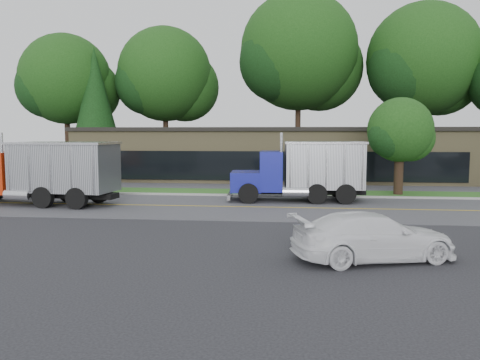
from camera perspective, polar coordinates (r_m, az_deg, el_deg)
The scene contains 16 objects.
ground at distance 15.80m, azimuth -5.96°, elevation -8.35°, with size 140.00×140.00×0.00m, color #36363B.
road at distance 24.50m, azimuth -1.55°, elevation -3.29°, with size 60.00×8.00×0.02m, color slate.
center_line at distance 24.50m, azimuth -1.55°, elevation -3.29°, with size 60.00×0.12×0.01m, color gold.
curb at distance 28.63m, azimuth -0.43°, elevation -1.98°, with size 60.00×0.30×0.12m, color #9E9E99.
grass_verge at distance 30.40m, azimuth -0.04°, elevation -1.53°, with size 60.00×3.40×0.03m, color #286221.
far_parking at distance 35.34m, azimuth 0.83°, elevation -0.51°, with size 60.00×7.00×0.02m, color slate.
strip_mall at distance 41.04m, azimuth 4.40°, elevation 3.14°, with size 32.00×12.00×4.00m, color #897B54.
tree_far_a at distance 52.71m, azimuth -20.27°, elevation 10.96°, with size 9.85×9.27×14.06m.
tree_far_b at distance 51.14m, azimuth -8.93°, elevation 12.06°, with size 10.49×9.87×14.96m.
tree_far_c at distance 49.75m, azimuth 7.39°, elevation 14.59°, with size 12.69×11.94×18.10m.
tree_far_d at distance 50.27m, azimuth 21.55°, elevation 12.93°, with size 11.52×10.85×16.44m.
evergreen_left at distance 49.01m, azimuth -17.20°, elevation 8.85°, with size 5.39×5.39×12.25m.
tree_verge at distance 30.80m, azimuth 19.02°, elevation 5.43°, with size 4.24×3.99×6.05m.
dump_truck_red at distance 27.16m, azimuth -22.82°, elevation 0.99°, with size 9.32×3.42×3.36m.
dump_truck_blue at distance 26.59m, azimuth 7.91°, elevation 1.28°, with size 7.57×3.00×3.36m.
rally_car at distance 14.82m, azimuth 15.92°, elevation -6.62°, with size 2.02×4.97×1.44m, color white.
Camera 1 is at (3.24, -14.99, 3.83)m, focal length 35.00 mm.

